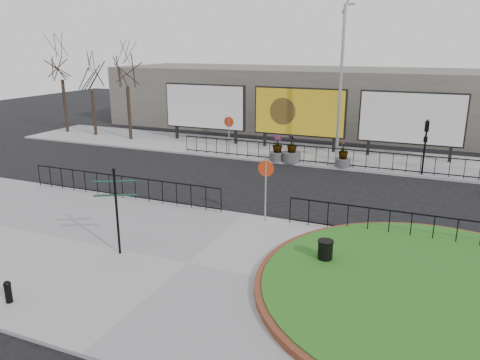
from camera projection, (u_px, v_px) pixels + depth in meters
The scene contains 25 objects.
ground at pixel (246, 216), 19.58m from camera, with size 90.00×90.00×0.00m, color black.
pavement_near at pixel (188, 265), 15.15m from camera, with size 30.00×10.00×0.12m, color gray.
pavement_far at pixel (316, 155), 30.18m from camera, with size 44.00×6.00×0.12m, color gray.
brick_edge at pixel (438, 292), 13.18m from camera, with size 10.40×10.40×0.18m, color brown.
grass_lawn at pixel (438, 291), 13.18m from camera, with size 10.00×10.00×0.22m, color #1B5416.
railing_near_left at pixel (122, 187), 21.37m from camera, with size 10.00×0.10×1.10m, color black, non-canonical shape.
railing_near_right at pixel (411, 226), 16.70m from camera, with size 9.00×0.10×1.10m, color black, non-canonical shape.
railing_far at pixel (322, 156), 27.25m from camera, with size 18.00×0.10×1.10m, color black, non-canonical shape.
speed_sign_far at pixel (229, 127), 29.23m from camera, with size 0.64×0.07×2.47m.
speed_sign_near at pixel (266, 177), 18.32m from camera, with size 0.64×0.07×2.47m.
billboard_left at pixel (205, 107), 33.50m from camera, with size 6.20×0.31×4.10m.
billboard_mid at pixel (299, 112), 30.89m from camera, with size 6.20×0.31×4.10m.
billboard_right at pixel (411, 119), 28.27m from camera, with size 6.20×0.31×4.10m.
lamp_post at pixel (341, 81), 27.40m from camera, with size 0.74×0.18×9.23m.
signal_pole_a at pixel (426, 139), 24.82m from camera, with size 0.22×0.26×3.00m.
tree_left at pixel (128, 91), 33.97m from camera, with size 2.00×2.00×7.00m, color #2D2119, non-canonical shape.
tree_mid at pixel (92, 95), 35.66m from camera, with size 2.00×2.00×6.20m, color #2D2119, non-canonical shape.
tree_far at pixel (63, 85), 36.78m from camera, with size 2.00×2.00×7.50m, color #2D2119, non-canonical shape.
building_backdrop at pixel (347, 100), 38.34m from camera, with size 40.00×10.00×5.00m, color #655E58.
fingerpost_sign at pixel (116, 203), 15.34m from camera, with size 1.33×0.82×2.99m.
bollard at pixel (8, 291), 12.74m from camera, with size 0.21×0.21×0.64m.
litter_bin at pixel (325, 253), 14.89m from camera, with size 0.51×0.51×0.84m.
planter_a at pixel (277, 151), 28.36m from camera, with size 0.95×0.95×1.55m.
planter_b at pixel (292, 152), 28.03m from camera, with size 1.10×1.10×1.64m.
planter_c at pixel (343, 157), 26.87m from camera, with size 0.89×0.89×1.49m.
Camera 1 is at (6.93, -17.02, 6.94)m, focal length 35.00 mm.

